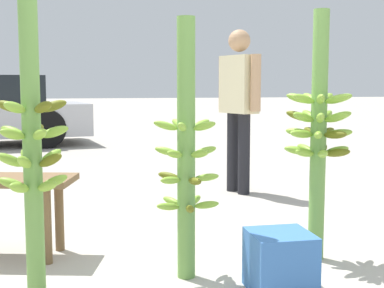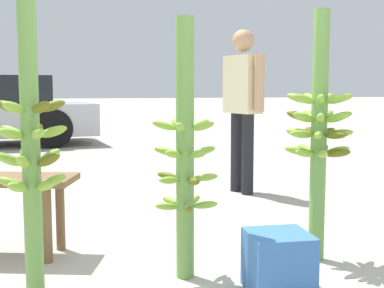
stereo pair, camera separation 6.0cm
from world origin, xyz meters
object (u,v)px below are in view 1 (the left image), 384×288
Objects in this scene: banana_stalk_left at (32,145)px; banana_stalk_center at (186,154)px; produce_crate at (280,262)px; banana_stalk_right at (319,132)px; vendor_person at (239,97)px.

banana_stalk_center is at bearing 7.49° from banana_stalk_left.
banana_stalk_left is at bearing 170.70° from produce_crate.
produce_crate is at bearing -35.22° from banana_stalk_center.
banana_stalk_left reaches higher than produce_crate.
banana_stalk_center is 0.95× the size of banana_stalk_right.
banana_stalk_right is at bearing 9.95° from banana_stalk_center.
banana_stalk_left is 3.00m from vendor_person.
banana_stalk_right is 0.91m from produce_crate.
banana_stalk_center is 4.56× the size of produce_crate.
vendor_person reaches higher than banana_stalk_right.
banana_stalk_left is 1.44m from produce_crate.
produce_crate is (0.45, -0.32, -0.56)m from banana_stalk_center.
banana_stalk_right is at bearing 48.17° from produce_crate.
banana_stalk_center is 0.89m from banana_stalk_right.
banana_stalk_left is at bearing -171.24° from banana_stalk_right.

